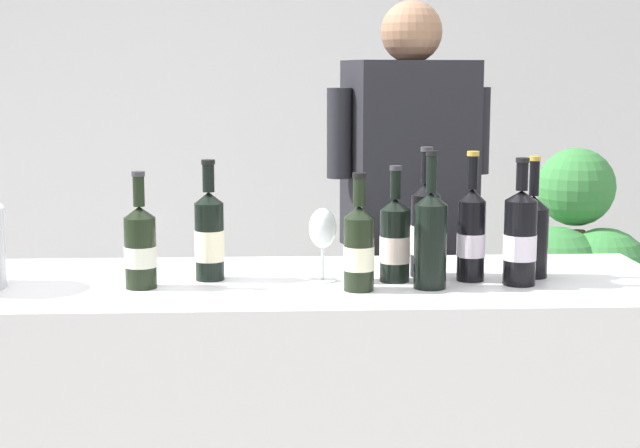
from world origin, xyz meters
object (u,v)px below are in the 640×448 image
object	(u,v)px
wine_bottle_6	(471,234)
wine_bottle_7	(520,238)
wine_bottle_3	(395,240)
wine_glass	(323,231)
wine_bottle_5	(533,234)
wine_bottle_1	(425,229)
potted_shrub	(574,280)
wine_bottle_0	(430,238)
wine_bottle_2	(140,246)
person_server	(408,265)
wine_bottle_4	(209,236)
wine_bottle_8	(359,248)

from	to	relation	value
wine_bottle_6	wine_bottle_7	bearing A→B (deg)	-25.79
wine_bottle_7	wine_bottle_3	bearing A→B (deg)	169.91
wine_bottle_6	wine_glass	distance (m)	0.39
wine_bottle_3	wine_bottle_5	distance (m)	0.38
wine_bottle_1	potted_shrub	bearing A→B (deg)	56.91
wine_bottle_0	wine_bottle_2	distance (m)	0.74
wine_bottle_0	wine_bottle_6	bearing A→B (deg)	34.90
wine_bottle_6	wine_bottle_0	bearing A→B (deg)	-145.10
wine_bottle_2	wine_bottle_0	bearing A→B (deg)	-2.81
wine_bottle_0	wine_bottle_1	world-z (taller)	wine_bottle_0
wine_bottle_5	person_server	distance (m)	0.72
wine_bottle_0	wine_bottle_2	size ratio (longest dim) A/B	1.17
wine_bottle_4	potted_shrub	xyz separation A→B (m)	(1.38, 1.26, -0.41)
wine_bottle_2	potted_shrub	world-z (taller)	wine_bottle_2
wine_bottle_4	wine_bottle_2	bearing A→B (deg)	-152.08
wine_bottle_1	person_server	xyz separation A→B (m)	(0.04, 0.62, -0.22)
wine_bottle_7	potted_shrub	size ratio (longest dim) A/B	0.28
wine_bottle_2	wine_glass	bearing A→B (deg)	7.16
wine_bottle_7	person_server	distance (m)	0.80
wine_bottle_8	wine_bottle_1	bearing A→B (deg)	40.70
wine_bottle_5	wine_bottle_8	world-z (taller)	wine_bottle_5
wine_bottle_3	wine_bottle_6	size ratio (longest dim) A/B	0.89
wine_bottle_0	wine_bottle_1	distance (m)	0.15
person_server	wine_glass	bearing A→B (deg)	-115.33
wine_bottle_0	person_server	bearing A→B (deg)	86.17
wine_bottle_4	wine_glass	xyz separation A→B (m)	(0.30, -0.03, 0.01)
wine_glass	person_server	bearing A→B (deg)	64.67
wine_bottle_0	wine_bottle_8	bearing A→B (deg)	-174.35
wine_bottle_4	wine_bottle_6	distance (m)	0.69
wine_bottle_6	wine_bottle_8	distance (m)	0.32
wine_bottle_2	potted_shrub	distance (m)	2.09
wine_bottle_0	wine_bottle_6	distance (m)	0.15
wine_bottle_0	wine_bottle_4	size ratio (longest dim) A/B	1.10
wine_bottle_2	potted_shrub	xyz separation A→B (m)	(1.55, 1.34, -0.40)
wine_bottle_7	wine_bottle_0	bearing A→B (deg)	-173.10
wine_bottle_2	person_server	size ratio (longest dim) A/B	0.18
wine_bottle_1	wine_bottle_2	distance (m)	0.75
wine_bottle_3	wine_bottle_5	world-z (taller)	wine_bottle_5
wine_bottle_0	wine_bottle_6	world-z (taller)	wine_bottle_0
wine_bottle_0	wine_bottle_1	bearing A→B (deg)	86.09
wine_bottle_5	wine_bottle_7	world-z (taller)	wine_bottle_7
wine_bottle_3	wine_bottle_8	bearing A→B (deg)	-134.96
wine_bottle_7	wine_glass	size ratio (longest dim) A/B	1.70
wine_bottle_5	wine_bottle_7	size ratio (longest dim) A/B	0.99
wine_bottle_1	wine_bottle_6	world-z (taller)	wine_bottle_1
wine_glass	potted_shrub	world-z (taller)	potted_shrub
wine_bottle_2	wine_bottle_4	size ratio (longest dim) A/B	0.94
wine_bottle_4	wine_bottle_7	distance (m)	0.81
person_server	wine_bottle_7	bearing A→B (deg)	-75.96
wine_bottle_6	wine_glass	bearing A→B (deg)	178.52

